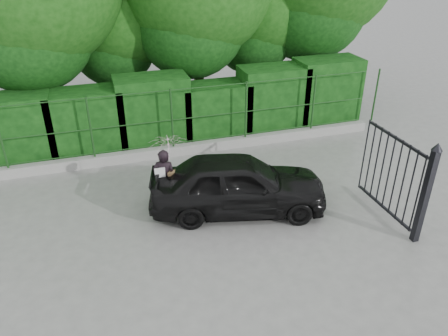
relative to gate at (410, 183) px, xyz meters
name	(u,v)px	position (x,y,z in m)	size (l,w,h in m)	color
ground	(198,247)	(-4.60, 0.72, -1.19)	(80.00, 80.00, 0.00)	gray
kerb	(161,152)	(-4.60, 5.22, -1.04)	(14.00, 0.25, 0.30)	#9E9E99
fence	(166,119)	(-4.38, 5.22, 0.01)	(14.13, 0.06, 1.80)	#1A4418
hedge	(157,113)	(-4.47, 6.22, -0.15)	(14.20, 1.20, 2.28)	black
gate	(410,183)	(0.00, 0.00, 0.00)	(0.22, 2.33, 2.36)	black
woman	(168,161)	(-4.83, 2.57, 0.01)	(0.96, 0.98, 1.81)	black
car	(238,184)	(-3.31, 1.86, -0.47)	(1.68, 4.19, 1.43)	black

